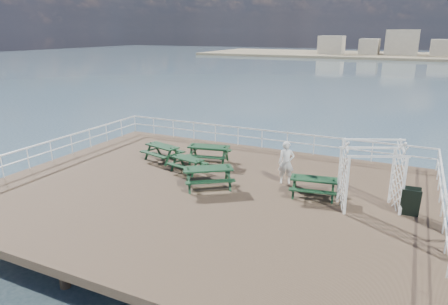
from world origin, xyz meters
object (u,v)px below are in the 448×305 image
picnic_table_c (208,173)px  picnic_table_e (314,183)px  trellis_arbor (370,178)px  person (286,163)px  picnic_table_a (162,149)px  picnic_table_d (188,162)px  picnic_table_b (209,151)px

picnic_table_c → picnic_table_e: bearing=-22.7°
trellis_arbor → person: trellis_arbor is taller
picnic_table_a → picnic_table_e: bearing=5.6°
picnic_table_a → trellis_arbor: trellis_arbor is taller
picnic_table_a → picnic_table_e: 8.21m
picnic_table_d → trellis_arbor: 8.21m
picnic_table_b → person: (4.33, -1.06, 0.31)m
picnic_table_b → picnic_table_d: picnic_table_b is taller
picnic_table_c → picnic_table_e: (4.26, 0.94, -0.07)m
picnic_table_a → person: bearing=11.7°
picnic_table_b → picnic_table_c: (1.52, -2.96, 0.00)m
trellis_arbor → person: bearing=138.2°
picnic_table_c → person: (2.81, 1.90, 0.30)m
picnic_table_c → trellis_arbor: 6.43m
picnic_table_a → picnic_table_d: 2.26m
picnic_table_b → picnic_table_c: size_ratio=0.88×
person → picnic_table_b: bearing=145.0°
person → picnic_table_e: bearing=-54.7°
picnic_table_a → person: 6.68m
picnic_table_c → picnic_table_d: size_ratio=1.43×
picnic_table_e → person: size_ratio=1.09×
picnic_table_e → picnic_table_b: bearing=151.1°
picnic_table_b → picnic_table_e: (5.77, -2.02, -0.06)m
picnic_table_a → picnic_table_d: (2.05, -0.95, -0.08)m
picnic_table_e → person: 1.77m
trellis_arbor → picnic_table_c: bearing=163.0°
picnic_table_c → picnic_table_d: picnic_table_c is taller
picnic_table_d → picnic_table_a: bearing=168.0°
picnic_table_e → picnic_table_a: bearing=160.9°
picnic_table_c → person: person is taller
picnic_table_d → person: person is taller
picnic_table_e → trellis_arbor: (2.11, -0.23, 0.63)m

